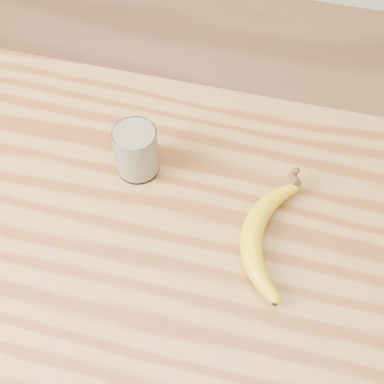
# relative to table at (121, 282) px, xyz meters

# --- Properties ---
(room) EXTENTS (4.04, 4.04, 2.70)m
(room) POSITION_rel_table_xyz_m (0.00, 0.00, 0.58)
(room) COLOR brown
(room) RESTS_ON ground
(table) EXTENTS (1.20, 0.80, 0.90)m
(table) POSITION_rel_table_xyz_m (0.00, 0.00, 0.00)
(table) COLOR olive
(table) RESTS_ON ground
(smoothie_glass) EXTENTS (0.08, 0.08, 0.10)m
(smoothie_glass) POSITION_rel_table_xyz_m (-0.01, 0.17, 0.18)
(smoothie_glass) COLOR white
(smoothie_glass) RESTS_ON table
(banana) EXTENTS (0.12, 0.31, 0.04)m
(banana) POSITION_rel_table_xyz_m (0.22, 0.07, 0.15)
(banana) COLOR gold
(banana) RESTS_ON table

